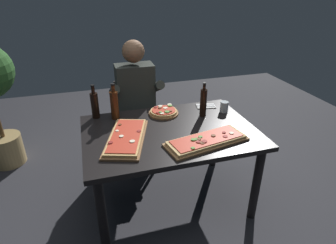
{
  "coord_description": "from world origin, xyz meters",
  "views": [
    {
      "loc": [
        -0.6,
        -1.95,
        1.85
      ],
      "look_at": [
        0.0,
        0.05,
        0.79
      ],
      "focal_mm": 30.3,
      "sensor_mm": 36.0,
      "label": 1
    }
  ],
  "objects_px": {
    "pizza_rectangular_left": "(126,137)",
    "diner_chair": "(136,116)",
    "pizza_round_far": "(164,112)",
    "dining_table": "(170,140)",
    "tumbler_near_camera": "(224,107)",
    "seated_diner": "(137,99)",
    "pizza_rectangular_front": "(207,141)",
    "wine_bottle_dark": "(114,104)",
    "oil_bottle_amber": "(203,102)",
    "vinegar_bottle_green": "(95,105)"
  },
  "relations": [
    {
      "from": "dining_table",
      "to": "vinegar_bottle_green",
      "type": "xyz_separation_m",
      "value": [
        -0.56,
        0.42,
        0.22
      ]
    },
    {
      "from": "pizza_rectangular_left",
      "to": "diner_chair",
      "type": "bearing_deg",
      "value": 75.71
    },
    {
      "from": "pizza_round_far",
      "to": "wine_bottle_dark",
      "type": "height_order",
      "value": "wine_bottle_dark"
    },
    {
      "from": "pizza_round_far",
      "to": "diner_chair",
      "type": "height_order",
      "value": "diner_chair"
    },
    {
      "from": "wine_bottle_dark",
      "to": "tumbler_near_camera",
      "type": "distance_m",
      "value": 1.0
    },
    {
      "from": "pizza_rectangular_left",
      "to": "pizza_round_far",
      "type": "height_order",
      "value": "pizza_round_far"
    },
    {
      "from": "pizza_round_far",
      "to": "diner_chair",
      "type": "distance_m",
      "value": 0.63
    },
    {
      "from": "pizza_rectangular_left",
      "to": "tumbler_near_camera",
      "type": "bearing_deg",
      "value": 14.8
    },
    {
      "from": "seated_diner",
      "to": "pizza_rectangular_front",
      "type": "bearing_deg",
      "value": -71.29
    },
    {
      "from": "tumbler_near_camera",
      "to": "diner_chair",
      "type": "bearing_deg",
      "value": 137.9
    },
    {
      "from": "pizza_rectangular_front",
      "to": "pizza_rectangular_left",
      "type": "xyz_separation_m",
      "value": [
        -0.57,
        0.22,
        -0.0
      ]
    },
    {
      "from": "pizza_rectangular_left",
      "to": "seated_diner",
      "type": "xyz_separation_m",
      "value": [
        0.23,
        0.78,
        -0.02
      ]
    },
    {
      "from": "dining_table",
      "to": "wine_bottle_dark",
      "type": "relative_size",
      "value": 4.33
    },
    {
      "from": "wine_bottle_dark",
      "to": "vinegar_bottle_green",
      "type": "distance_m",
      "value": 0.18
    },
    {
      "from": "tumbler_near_camera",
      "to": "diner_chair",
      "type": "relative_size",
      "value": 0.11
    },
    {
      "from": "diner_chair",
      "to": "pizza_rectangular_left",
      "type": "bearing_deg",
      "value": -104.29
    },
    {
      "from": "pizza_rectangular_front",
      "to": "pizza_rectangular_left",
      "type": "relative_size",
      "value": 1.03
    },
    {
      "from": "tumbler_near_camera",
      "to": "vinegar_bottle_green",
      "type": "bearing_deg",
      "value": 169.45
    },
    {
      "from": "pizza_rectangular_left",
      "to": "tumbler_near_camera",
      "type": "relative_size",
      "value": 6.66
    },
    {
      "from": "dining_table",
      "to": "pizza_rectangular_front",
      "type": "bearing_deg",
      "value": -52.74
    },
    {
      "from": "pizza_rectangular_front",
      "to": "oil_bottle_amber",
      "type": "height_order",
      "value": "oil_bottle_amber"
    },
    {
      "from": "pizza_rectangular_front",
      "to": "seated_diner",
      "type": "height_order",
      "value": "seated_diner"
    },
    {
      "from": "pizza_round_far",
      "to": "tumbler_near_camera",
      "type": "xyz_separation_m",
      "value": [
        0.55,
        -0.11,
        0.02
      ]
    },
    {
      "from": "vinegar_bottle_green",
      "to": "seated_diner",
      "type": "relative_size",
      "value": 0.23
    },
    {
      "from": "oil_bottle_amber",
      "to": "tumbler_near_camera",
      "type": "bearing_deg",
      "value": 7.05
    },
    {
      "from": "dining_table",
      "to": "seated_diner",
      "type": "distance_m",
      "value": 0.75
    },
    {
      "from": "dining_table",
      "to": "pizza_round_far",
      "type": "xyz_separation_m",
      "value": [
        0.04,
        0.31,
        0.12
      ]
    },
    {
      "from": "diner_chair",
      "to": "dining_table",
      "type": "bearing_deg",
      "value": -81.1
    },
    {
      "from": "wine_bottle_dark",
      "to": "vinegar_bottle_green",
      "type": "bearing_deg",
      "value": 157.05
    },
    {
      "from": "pizza_rectangular_left",
      "to": "dining_table",
      "type": "bearing_deg",
      "value": 7.68
    },
    {
      "from": "dining_table",
      "to": "pizza_round_far",
      "type": "distance_m",
      "value": 0.34
    },
    {
      "from": "wine_bottle_dark",
      "to": "diner_chair",
      "type": "xyz_separation_m",
      "value": [
        0.26,
        0.51,
        -0.39
      ]
    },
    {
      "from": "pizza_round_far",
      "to": "diner_chair",
      "type": "relative_size",
      "value": 0.31
    },
    {
      "from": "tumbler_near_camera",
      "to": "pizza_rectangular_front",
      "type": "bearing_deg",
      "value": -128.7
    },
    {
      "from": "oil_bottle_amber",
      "to": "diner_chair",
      "type": "xyz_separation_m",
      "value": [
        -0.5,
        0.68,
        -0.39
      ]
    },
    {
      "from": "pizza_rectangular_front",
      "to": "dining_table",
      "type": "bearing_deg",
      "value": 127.26
    },
    {
      "from": "dining_table",
      "to": "tumbler_near_camera",
      "type": "distance_m",
      "value": 0.64
    },
    {
      "from": "pizza_rectangular_front",
      "to": "oil_bottle_amber",
      "type": "relative_size",
      "value": 2.14
    },
    {
      "from": "diner_chair",
      "to": "seated_diner",
      "type": "bearing_deg",
      "value": -90.0
    },
    {
      "from": "dining_table",
      "to": "pizza_rectangular_front",
      "type": "relative_size",
      "value": 2.09
    },
    {
      "from": "dining_table",
      "to": "diner_chair",
      "type": "xyz_separation_m",
      "value": [
        -0.13,
        0.86,
        -0.16
      ]
    },
    {
      "from": "pizza_round_far",
      "to": "seated_diner",
      "type": "height_order",
      "value": "seated_diner"
    },
    {
      "from": "oil_bottle_amber",
      "to": "vinegar_bottle_green",
      "type": "relative_size",
      "value": 1.03
    },
    {
      "from": "oil_bottle_amber",
      "to": "pizza_round_far",
      "type": "bearing_deg",
      "value": 157.0
    },
    {
      "from": "diner_chair",
      "to": "seated_diner",
      "type": "distance_m",
      "value": 0.28
    },
    {
      "from": "pizza_round_far",
      "to": "tumbler_near_camera",
      "type": "height_order",
      "value": "tumbler_near_camera"
    },
    {
      "from": "dining_table",
      "to": "seated_diner",
      "type": "bearing_deg",
      "value": 100.32
    },
    {
      "from": "pizza_rectangular_left",
      "to": "oil_bottle_amber",
      "type": "xyz_separation_m",
      "value": [
        0.73,
        0.22,
        0.11
      ]
    },
    {
      "from": "dining_table",
      "to": "diner_chair",
      "type": "bearing_deg",
      "value": 98.9
    },
    {
      "from": "seated_diner",
      "to": "pizza_rectangular_left",
      "type": "bearing_deg",
      "value": -106.36
    }
  ]
}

